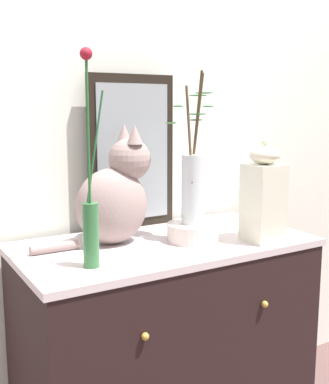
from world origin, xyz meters
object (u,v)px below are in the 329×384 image
vase_slim_green (90,214)px  jar_lidded_porcelain (263,195)px  bowl_porcelain (193,232)px  vase_glass_clear (193,182)px  mirror_leaning (132,152)px  cat_sitting (115,195)px  sideboard (165,352)px

vase_slim_green → jar_lidded_porcelain: size_ratio=1.74×
bowl_porcelain → vase_glass_clear: 0.18m
bowl_porcelain → mirror_leaning: bearing=106.7°
mirror_leaning → jar_lidded_porcelain: (0.31, -0.42, -0.13)m
mirror_leaning → vase_slim_green: bearing=-131.2°
bowl_porcelain → jar_lidded_porcelain: bearing=-30.1°
mirror_leaning → cat_sitting: size_ratio=1.37×
sideboard → jar_lidded_porcelain: bearing=-29.3°
mirror_leaning → vase_slim_green: vase_slim_green is taller
mirror_leaning → vase_slim_green: 0.53m
mirror_leaning → jar_lidded_porcelain: size_ratio=1.64×
vase_slim_green → cat_sitting: bearing=49.1°
cat_sitting → vase_slim_green: size_ratio=0.68×
sideboard → vase_slim_green: bearing=-158.3°
sideboard → cat_sitting: bearing=155.8°
sideboard → mirror_leaning: 0.77m
sideboard → bowl_porcelain: (0.09, -0.05, 0.46)m
sideboard → cat_sitting: size_ratio=2.40×
sideboard → vase_slim_green: 0.69m
vase_slim_green → bowl_porcelain: size_ratio=3.44×
sideboard → vase_glass_clear: bearing=-26.4°
sideboard → bowl_porcelain: size_ratio=5.66×
cat_sitting → bowl_porcelain: bearing=-25.3°
jar_lidded_porcelain → sideboard: bearing=150.7°
cat_sitting → vase_slim_green: (-0.18, -0.20, -0.01)m
jar_lidded_porcelain → cat_sitting: bearing=152.4°
sideboard → vase_glass_clear: size_ratio=1.97×
mirror_leaning → bowl_porcelain: bearing=-73.3°
sideboard → bowl_porcelain: bearing=-27.3°
vase_glass_clear → sideboard: bearing=153.6°
mirror_leaning → cat_sitting: bearing=-131.5°
mirror_leaning → jar_lidded_porcelain: bearing=-54.1°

